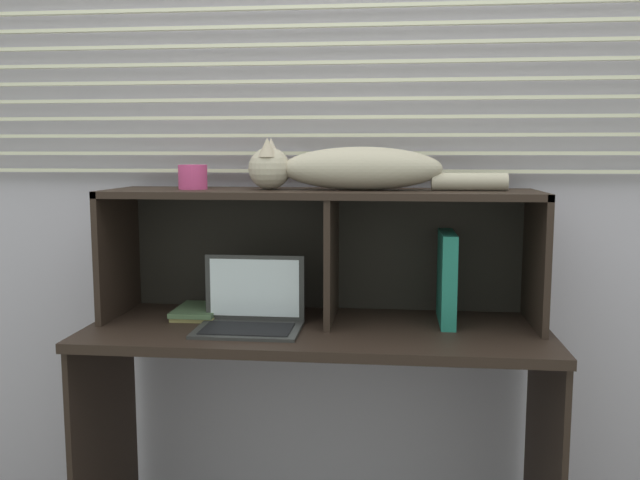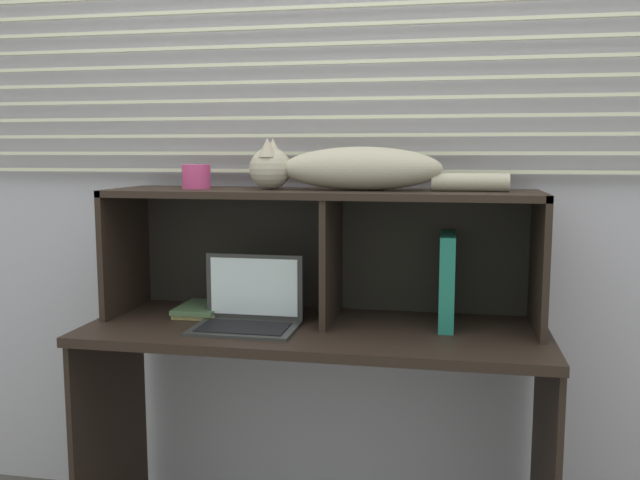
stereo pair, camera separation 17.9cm
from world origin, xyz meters
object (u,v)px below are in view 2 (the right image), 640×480
Objects in this scene: cat at (348,169)px; binder_upright at (447,280)px; small_basket at (196,177)px; laptop at (248,312)px; book_stack at (202,309)px.

cat is 0.47m from binder_upright.
binder_upright is 0.88m from small_basket.
book_stack is at bearing 146.01° from laptop.
cat is 0.55m from laptop.
small_basket is at bearing 177.97° from book_stack.
small_basket is (-0.82, 0.00, 0.32)m from binder_upright.
small_basket is (-0.22, 0.14, 0.42)m from laptop.
book_stack is at bearing -179.96° from cat.
small_basket reaches higher than book_stack.
binder_upright is 3.12× the size of small_basket.
small_basket is (-0.51, 0.00, -0.03)m from cat.
binder_upright is at bearing 0.00° from cat.
laptop is 0.63m from binder_upright.
book_stack is at bearing -179.97° from binder_upright.
laptop reaches higher than book_stack.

